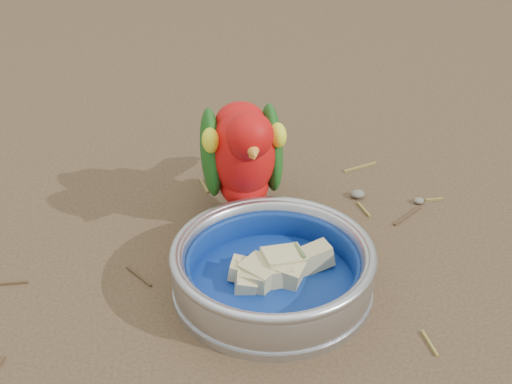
{
  "coord_description": "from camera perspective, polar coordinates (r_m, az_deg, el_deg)",
  "views": [
    {
      "loc": [
        0.04,
        -0.74,
        0.58
      ],
      "look_at": [
        0.1,
        0.07,
        0.08
      ],
      "focal_mm": 55.0,
      "sensor_mm": 36.0,
      "label": 1
    }
  ],
  "objects": [
    {
      "name": "bowl_wall",
      "position": [
        0.9,
        1.23,
        -5.44
      ],
      "size": [
        0.23,
        0.23,
        0.04
      ],
      "primitive_type": null,
      "color": "#B2B2BA",
      "rests_on": "food_bowl"
    },
    {
      "name": "ground",
      "position": [
        0.94,
        -6.09,
        -6.75
      ],
      "size": [
        60.0,
        60.0,
        0.0
      ],
      "primitive_type": "plane",
      "color": "#4F3A27"
    },
    {
      "name": "ground_debris",
      "position": [
        1.01,
        -8.57,
        -3.62
      ],
      "size": [
        0.9,
        0.8,
        0.01
      ],
      "primitive_type": null,
      "color": "olive",
      "rests_on": "ground"
    },
    {
      "name": "lory_parrot",
      "position": [
        1.0,
        -0.94,
        2.11
      ],
      "size": [
        0.12,
        0.23,
        0.18
      ],
      "primitive_type": null,
      "rotation": [
        0.0,
        0.0,
        -3.05
      ],
      "color": "red",
      "rests_on": "ground"
    },
    {
      "name": "fruit_wedges",
      "position": [
        0.9,
        1.23,
        -5.8
      ],
      "size": [
        0.14,
        0.14,
        0.03
      ],
      "primitive_type": null,
      "color": "#C8B980",
      "rests_on": "food_bowl"
    },
    {
      "name": "food_bowl",
      "position": [
        0.92,
        1.21,
        -6.94
      ],
      "size": [
        0.23,
        0.23,
        0.02
      ],
      "primitive_type": "cylinder",
      "color": "#B2B2BA",
      "rests_on": "ground"
    }
  ]
}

